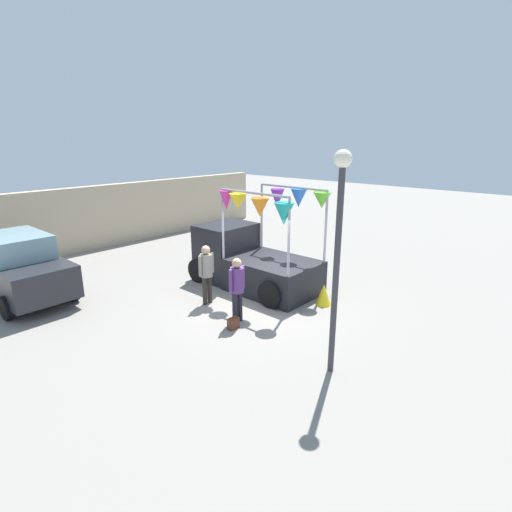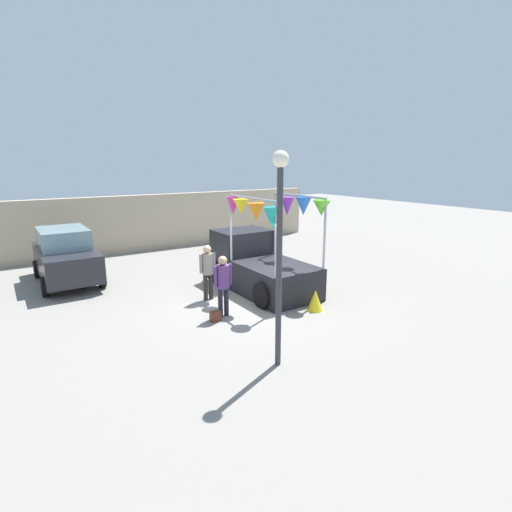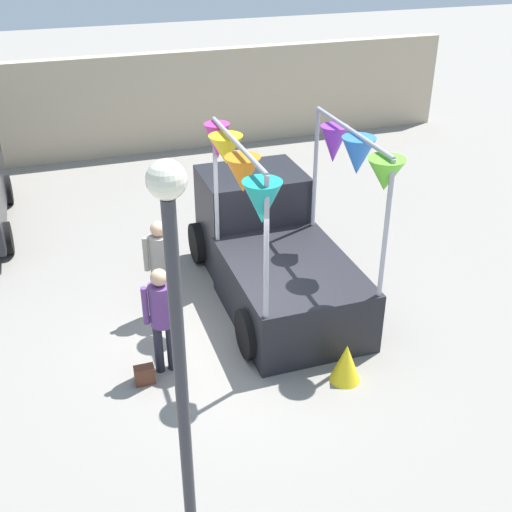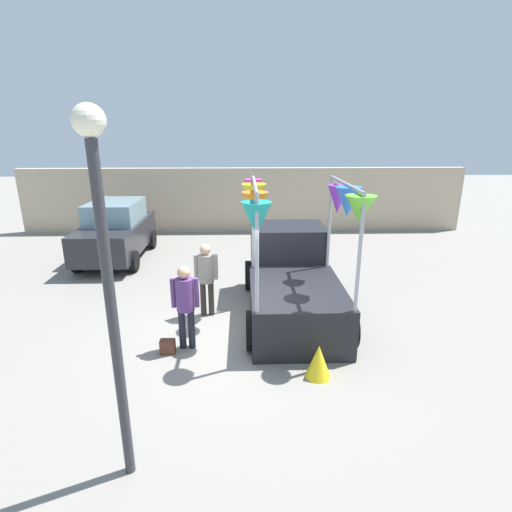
{
  "view_description": "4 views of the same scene",
  "coord_description": "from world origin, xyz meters",
  "px_view_note": "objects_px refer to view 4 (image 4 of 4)",
  "views": [
    {
      "loc": [
        -7.71,
        -6.97,
        4.5
      ],
      "look_at": [
        0.51,
        0.41,
        1.21
      ],
      "focal_mm": 28.0,
      "sensor_mm": 36.0,
      "label": 1
    },
    {
      "loc": [
        -5.97,
        -9.45,
        4.1
      ],
      "look_at": [
        0.31,
        0.16,
        1.38
      ],
      "focal_mm": 28.0,
      "sensor_mm": 36.0,
      "label": 2
    },
    {
      "loc": [
        -2.26,
        -7.86,
        5.98
      ],
      "look_at": [
        0.47,
        0.21,
        1.27
      ],
      "focal_mm": 45.0,
      "sensor_mm": 36.0,
      "label": 3
    },
    {
      "loc": [
        -0.01,
        -7.37,
        4.07
      ],
      "look_at": [
        0.24,
        0.58,
        1.54
      ],
      "focal_mm": 28.0,
      "sensor_mm": 36.0,
      "label": 4
    }
  ],
  "objects_px": {
    "handbag": "(168,347)",
    "person_vendor": "(206,273)",
    "person_customer": "(185,300)",
    "street_lamp": "(105,259)",
    "folded_kite_bundle_sunflower": "(318,361)",
    "parked_car": "(116,231)",
    "vendor_truck": "(291,274)"
  },
  "relations": [
    {
      "from": "handbag",
      "to": "person_vendor",
      "type": "bearing_deg",
      "value": 69.47
    },
    {
      "from": "person_customer",
      "to": "street_lamp",
      "type": "relative_size",
      "value": 0.39
    },
    {
      "from": "street_lamp",
      "to": "person_vendor",
      "type": "bearing_deg",
      "value": 82.27
    },
    {
      "from": "handbag",
      "to": "folded_kite_bundle_sunflower",
      "type": "height_order",
      "value": "folded_kite_bundle_sunflower"
    },
    {
      "from": "parked_car",
      "to": "handbag",
      "type": "relative_size",
      "value": 14.29
    },
    {
      "from": "vendor_truck",
      "to": "folded_kite_bundle_sunflower",
      "type": "relative_size",
      "value": 6.83
    },
    {
      "from": "person_vendor",
      "to": "parked_car",
      "type": "bearing_deg",
      "value": 127.33
    },
    {
      "from": "parked_car",
      "to": "handbag",
      "type": "distance_m",
      "value": 6.58
    },
    {
      "from": "parked_car",
      "to": "street_lamp",
      "type": "relative_size",
      "value": 0.93
    },
    {
      "from": "handbag",
      "to": "vendor_truck",
      "type": "bearing_deg",
      "value": 36.02
    },
    {
      "from": "vendor_truck",
      "to": "person_vendor",
      "type": "relative_size",
      "value": 2.43
    },
    {
      "from": "vendor_truck",
      "to": "handbag",
      "type": "distance_m",
      "value": 3.24
    },
    {
      "from": "handbag",
      "to": "folded_kite_bundle_sunflower",
      "type": "bearing_deg",
      "value": -17.25
    },
    {
      "from": "vendor_truck",
      "to": "handbag",
      "type": "bearing_deg",
      "value": -143.98
    },
    {
      "from": "person_customer",
      "to": "street_lamp",
      "type": "xyz_separation_m",
      "value": [
        -0.33,
        -2.94,
        1.76
      ]
    },
    {
      "from": "handbag",
      "to": "street_lamp",
      "type": "height_order",
      "value": "street_lamp"
    },
    {
      "from": "person_customer",
      "to": "street_lamp",
      "type": "distance_m",
      "value": 3.45
    },
    {
      "from": "vendor_truck",
      "to": "folded_kite_bundle_sunflower",
      "type": "height_order",
      "value": "vendor_truck"
    },
    {
      "from": "vendor_truck",
      "to": "handbag",
      "type": "height_order",
      "value": "vendor_truck"
    },
    {
      "from": "person_customer",
      "to": "parked_car",
      "type": "bearing_deg",
      "value": 117.68
    },
    {
      "from": "folded_kite_bundle_sunflower",
      "to": "person_customer",
      "type": "bearing_deg",
      "value": 156.2
    },
    {
      "from": "person_vendor",
      "to": "person_customer",
      "type": "bearing_deg",
      "value": -100.46
    },
    {
      "from": "parked_car",
      "to": "folded_kite_bundle_sunflower",
      "type": "xyz_separation_m",
      "value": [
        5.39,
        -6.8,
        -0.64
      ]
    },
    {
      "from": "street_lamp",
      "to": "parked_car",
      "type": "bearing_deg",
      "value": 107.19
    },
    {
      "from": "parked_car",
      "to": "person_customer",
      "type": "relative_size",
      "value": 2.38
    },
    {
      "from": "street_lamp",
      "to": "folded_kite_bundle_sunflower",
      "type": "bearing_deg",
      "value": 35.19
    },
    {
      "from": "vendor_truck",
      "to": "person_customer",
      "type": "bearing_deg",
      "value": -143.06
    },
    {
      "from": "person_customer",
      "to": "person_vendor",
      "type": "height_order",
      "value": "person_vendor"
    },
    {
      "from": "vendor_truck",
      "to": "person_customer",
      "type": "height_order",
      "value": "vendor_truck"
    },
    {
      "from": "parked_car",
      "to": "folded_kite_bundle_sunflower",
      "type": "bearing_deg",
      "value": -51.63
    },
    {
      "from": "person_vendor",
      "to": "street_lamp",
      "type": "relative_size",
      "value": 0.39
    },
    {
      "from": "vendor_truck",
      "to": "handbag",
      "type": "relative_size",
      "value": 14.64
    }
  ]
}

